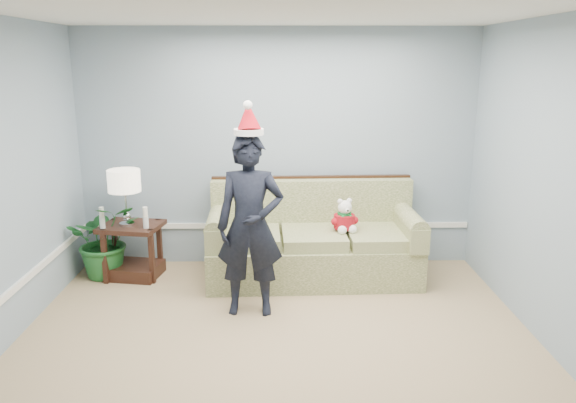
% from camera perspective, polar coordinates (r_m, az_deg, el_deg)
% --- Properties ---
extents(room_shell, '(4.54, 5.04, 2.74)m').
position_cam_1_polar(room_shell, '(3.97, -1.29, -0.30)').
color(room_shell, tan).
rests_on(room_shell, ground).
extents(wainscot_trim, '(4.49, 4.99, 0.06)m').
position_cam_1_polar(wainscot_trim, '(5.50, -13.57, -6.34)').
color(wainscot_trim, white).
rests_on(wainscot_trim, room_shell).
extents(sofa, '(2.29, 1.04, 1.06)m').
position_cam_1_polar(sofa, '(6.20, 2.52, -4.29)').
color(sofa, '#52652F').
rests_on(sofa, room_shell).
extents(side_table, '(0.70, 0.62, 0.60)m').
position_cam_1_polar(side_table, '(6.46, -15.43, -5.37)').
color(side_table, '#341B12').
rests_on(side_table, room_shell).
extents(table_lamp, '(0.34, 0.34, 0.61)m').
position_cam_1_polar(table_lamp, '(6.20, -16.31, 1.80)').
color(table_lamp, silver).
rests_on(table_lamp, side_table).
extents(candle_pair, '(0.52, 0.06, 0.23)m').
position_cam_1_polar(candle_pair, '(6.20, -16.34, -1.66)').
color(candle_pair, silver).
rests_on(candle_pair, side_table).
extents(houseplant, '(0.92, 0.85, 0.84)m').
position_cam_1_polar(houseplant, '(6.50, -18.04, -3.70)').
color(houseplant, '#1D6028').
rests_on(houseplant, room_shell).
extents(man, '(0.63, 0.42, 1.71)m').
position_cam_1_polar(man, '(5.20, -3.85, -2.49)').
color(man, black).
rests_on(man, room_shell).
extents(santa_hat, '(0.31, 0.34, 0.32)m').
position_cam_1_polar(santa_hat, '(5.02, -4.03, 8.32)').
color(santa_hat, white).
rests_on(santa_hat, man).
extents(teddy_bear, '(0.27, 0.28, 0.37)m').
position_cam_1_polar(teddy_bear, '(6.02, 5.74, -1.82)').
color(teddy_bear, white).
rests_on(teddy_bear, sofa).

